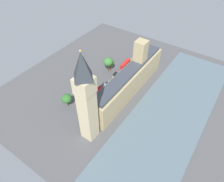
{
  "coord_description": "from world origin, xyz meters",
  "views": [
    {
      "loc": [
        -46.71,
        82.93,
        88.95
      ],
      "look_at": [
        1.0,
        13.42,
        9.21
      ],
      "focal_mm": 33.1,
      "sensor_mm": 36.0,
      "label": 1
    }
  ],
  "objects_px": {
    "double_decker_bus_midblock": "(96,94)",
    "plane_tree_leading": "(67,99)",
    "car_black_corner": "(115,74)",
    "clock_tower": "(86,99)",
    "double_decker_bus_by_river_gate": "(125,65)",
    "street_lamp_slot_10": "(95,79)",
    "plane_tree_kerbside": "(111,63)",
    "plane_tree_opposite_hall": "(108,62)",
    "pedestrian_under_trees": "(91,113)",
    "pedestrian_far_end": "(136,68)",
    "car_white_trailing": "(108,83)",
    "car_yellow_cab_near_tower": "(85,108)",
    "parliament_building": "(130,79)"
  },
  "relations": [
    {
      "from": "pedestrian_far_end",
      "to": "car_white_trailing",
      "type": "bearing_deg",
      "value": 157.73
    },
    {
      "from": "double_decker_bus_midblock",
      "to": "pedestrian_far_end",
      "type": "xyz_separation_m",
      "value": [
        -5.91,
        -37.9,
        -1.94
      ]
    },
    {
      "from": "double_decker_bus_by_river_gate",
      "to": "car_black_corner",
      "type": "relative_size",
      "value": 2.21
    },
    {
      "from": "car_yellow_cab_near_tower",
      "to": "pedestrian_under_trees",
      "type": "distance_m",
      "value": 5.66
    },
    {
      "from": "double_decker_bus_by_river_gate",
      "to": "pedestrian_under_trees",
      "type": "bearing_deg",
      "value": 95.37
    },
    {
      "from": "double_decker_bus_by_river_gate",
      "to": "pedestrian_far_end",
      "type": "height_order",
      "value": "double_decker_bus_by_river_gate"
    },
    {
      "from": "clock_tower",
      "to": "double_decker_bus_by_river_gate",
      "type": "distance_m",
      "value": 64.53
    },
    {
      "from": "double_decker_bus_by_river_gate",
      "to": "street_lamp_slot_10",
      "type": "xyz_separation_m",
      "value": [
        6.67,
        25.89,
        1.36
      ]
    },
    {
      "from": "double_decker_bus_by_river_gate",
      "to": "plane_tree_leading",
      "type": "xyz_separation_m",
      "value": [
        8.18,
        50.11,
        3.28
      ]
    },
    {
      "from": "clock_tower",
      "to": "car_yellow_cab_near_tower",
      "type": "bearing_deg",
      "value": -41.0
    },
    {
      "from": "plane_tree_kerbside",
      "to": "clock_tower",
      "type": "bearing_deg",
      "value": 113.78
    },
    {
      "from": "double_decker_bus_midblock",
      "to": "parliament_building",
      "type": "bearing_deg",
      "value": 48.55
    },
    {
      "from": "double_decker_bus_midblock",
      "to": "plane_tree_opposite_hall",
      "type": "distance_m",
      "value": 27.13
    },
    {
      "from": "street_lamp_slot_10",
      "to": "car_white_trailing",
      "type": "bearing_deg",
      "value": -147.78
    },
    {
      "from": "double_decker_bus_midblock",
      "to": "plane_tree_leading",
      "type": "height_order",
      "value": "plane_tree_leading"
    },
    {
      "from": "car_black_corner",
      "to": "double_decker_bus_midblock",
      "type": "height_order",
      "value": "double_decker_bus_midblock"
    },
    {
      "from": "parliament_building",
      "to": "double_decker_bus_by_river_gate",
      "type": "relative_size",
      "value": 6.21
    },
    {
      "from": "clock_tower",
      "to": "pedestrian_far_end",
      "type": "height_order",
      "value": "clock_tower"
    },
    {
      "from": "parliament_building",
      "to": "street_lamp_slot_10",
      "type": "xyz_separation_m",
      "value": [
        21.02,
        7.16,
        -4.95
      ]
    },
    {
      "from": "double_decker_bus_by_river_gate",
      "to": "plane_tree_leading",
      "type": "height_order",
      "value": "plane_tree_leading"
    },
    {
      "from": "plane_tree_kerbside",
      "to": "plane_tree_opposite_hall",
      "type": "height_order",
      "value": "plane_tree_opposite_hall"
    },
    {
      "from": "plane_tree_opposite_hall",
      "to": "street_lamp_slot_10",
      "type": "bearing_deg",
      "value": 93.6
    },
    {
      "from": "parliament_building",
      "to": "pedestrian_far_end",
      "type": "distance_m",
      "value": 24.07
    },
    {
      "from": "pedestrian_far_end",
      "to": "car_black_corner",
      "type": "bearing_deg",
      "value": 142.62
    },
    {
      "from": "car_black_corner",
      "to": "car_yellow_cab_near_tower",
      "type": "relative_size",
      "value": 1.04
    },
    {
      "from": "plane_tree_leading",
      "to": "double_decker_bus_by_river_gate",
      "type": "bearing_deg",
      "value": -99.27
    },
    {
      "from": "double_decker_bus_midblock",
      "to": "plane_tree_leading",
      "type": "xyz_separation_m",
      "value": [
        9.35,
        14.89,
        3.28
      ]
    },
    {
      "from": "car_black_corner",
      "to": "plane_tree_leading",
      "type": "height_order",
      "value": "plane_tree_leading"
    },
    {
      "from": "parliament_building",
      "to": "plane_tree_kerbside",
      "type": "bearing_deg",
      "value": -25.91
    },
    {
      "from": "pedestrian_far_end",
      "to": "street_lamp_slot_10",
      "type": "height_order",
      "value": "street_lamp_slot_10"
    },
    {
      "from": "double_decker_bus_midblock",
      "to": "street_lamp_slot_10",
      "type": "relative_size",
      "value": 1.88
    },
    {
      "from": "plane_tree_leading",
      "to": "street_lamp_slot_10",
      "type": "relative_size",
      "value": 1.51
    },
    {
      "from": "double_decker_bus_midblock",
      "to": "car_yellow_cab_near_tower",
      "type": "bearing_deg",
      "value": -91.87
    },
    {
      "from": "clock_tower",
      "to": "car_white_trailing",
      "type": "bearing_deg",
      "value": -67.46
    },
    {
      "from": "parliament_building",
      "to": "double_decker_bus_midblock",
      "type": "bearing_deg",
      "value": 51.35
    },
    {
      "from": "car_yellow_cab_near_tower",
      "to": "street_lamp_slot_10",
      "type": "bearing_deg",
      "value": 113.34
    },
    {
      "from": "clock_tower",
      "to": "car_black_corner",
      "type": "relative_size",
      "value": 10.46
    },
    {
      "from": "pedestrian_under_trees",
      "to": "plane_tree_kerbside",
      "type": "xyz_separation_m",
      "value": [
        13.82,
        -39.3,
        5.82
      ]
    },
    {
      "from": "car_black_corner",
      "to": "street_lamp_slot_10",
      "type": "xyz_separation_m",
      "value": [
        5.31,
        14.82,
        3.11
      ]
    },
    {
      "from": "car_black_corner",
      "to": "double_decker_bus_midblock",
      "type": "relative_size",
      "value": 0.45
    },
    {
      "from": "car_white_trailing",
      "to": "pedestrian_far_end",
      "type": "height_order",
      "value": "car_white_trailing"
    },
    {
      "from": "car_white_trailing",
      "to": "street_lamp_slot_10",
      "type": "relative_size",
      "value": 0.76
    },
    {
      "from": "clock_tower",
      "to": "plane_tree_leading",
      "type": "relative_size",
      "value": 5.92
    },
    {
      "from": "clock_tower",
      "to": "double_decker_bus_midblock",
      "type": "distance_m",
      "value": 35.6
    },
    {
      "from": "car_white_trailing",
      "to": "pedestrian_under_trees",
      "type": "bearing_deg",
      "value": -75.05
    },
    {
      "from": "pedestrian_under_trees",
      "to": "plane_tree_leading",
      "type": "height_order",
      "value": "plane_tree_leading"
    },
    {
      "from": "plane_tree_kerbside",
      "to": "plane_tree_leading",
      "type": "bearing_deg",
      "value": 88.32
    },
    {
      "from": "parliament_building",
      "to": "car_white_trailing",
      "type": "distance_m",
      "value": 16.85
    },
    {
      "from": "plane_tree_kerbside",
      "to": "car_yellow_cab_near_tower",
      "type": "bearing_deg",
      "value": 102.33
    },
    {
      "from": "double_decker_bus_by_river_gate",
      "to": "pedestrian_under_trees",
      "type": "relative_size",
      "value": 6.31
    }
  ]
}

